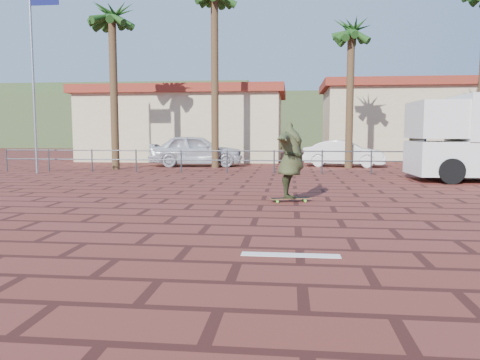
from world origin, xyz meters
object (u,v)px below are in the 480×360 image
object	(u,v)px
longboard	(290,199)
skateboarder	(291,160)
car_silver	(196,150)
car_white	(344,153)

from	to	relation	value
longboard	skateboarder	size ratio (longest dim) A/B	0.45
car_silver	skateboarder	bearing A→B (deg)	-165.23
longboard	car_white	world-z (taller)	car_white
longboard	skateboarder	bearing A→B (deg)	67.69
skateboarder	car_silver	distance (m)	12.99
longboard	car_white	size ratio (longest dim) A/B	0.26
car_silver	longboard	bearing A→B (deg)	-165.23
skateboarder	car_silver	size ratio (longest dim) A/B	0.49
skateboarder	car_white	world-z (taller)	skateboarder
skateboarder	longboard	bearing A→B (deg)	-179.71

